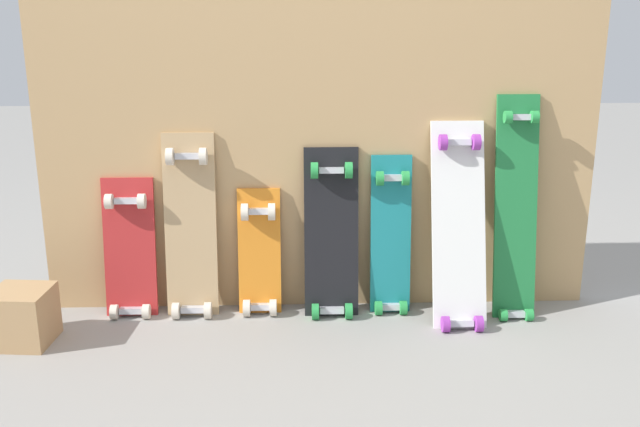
{
  "coord_description": "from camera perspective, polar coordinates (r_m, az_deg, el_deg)",
  "views": [
    {
      "loc": [
        -0.1,
        -2.89,
        1.27
      ],
      "look_at": [
        0.0,
        -0.07,
        0.44
      ],
      "focal_mm": 41.88,
      "sensor_mm": 36.0,
      "label": 1
    }
  ],
  "objects": [
    {
      "name": "ground_plane",
      "position": [
        3.16,
        -0.05,
        -7.29
      ],
      "size": [
        12.0,
        12.0,
        0.0
      ],
      "primitive_type": "plane",
      "color": "gray"
    },
    {
      "name": "plywood_wall_panel",
      "position": [
        2.98,
        -0.1,
        9.88
      ],
      "size": [
        2.26,
        0.04,
        1.86
      ],
      "primitive_type": "cube",
      "color": "tan",
      "rests_on": "ground"
    },
    {
      "name": "skateboard_red",
      "position": [
        3.13,
        -14.33,
        -3.12
      ],
      "size": [
        0.21,
        0.15,
        0.63
      ],
      "color": "#B22626",
      "rests_on": "ground"
    },
    {
      "name": "skateboard_natural",
      "position": [
        3.06,
        -9.87,
        -1.5
      ],
      "size": [
        0.21,
        0.16,
        0.81
      ],
      "color": "tan",
      "rests_on": "ground"
    },
    {
      "name": "skateboard_orange",
      "position": [
        3.07,
        -4.65,
        -3.47
      ],
      "size": [
        0.17,
        0.15,
        0.58
      ],
      "color": "orange",
      "rests_on": "ground"
    },
    {
      "name": "skateboard_black",
      "position": [
        3.03,
        0.88,
        -2.06
      ],
      "size": [
        0.22,
        0.19,
        0.75
      ],
      "color": "black",
      "rests_on": "ground"
    },
    {
      "name": "skateboard_teal",
      "position": [
        3.07,
        5.42,
        -2.21
      ],
      "size": [
        0.17,
        0.15,
        0.72
      ],
      "color": "#197A7F",
      "rests_on": "ground"
    },
    {
      "name": "skateboard_white",
      "position": [
        3.01,
        10.57,
        -1.46
      ],
      "size": [
        0.21,
        0.32,
        0.86
      ],
      "color": "silver",
      "rests_on": "ground"
    },
    {
      "name": "skateboard_green",
      "position": [
        3.11,
        14.73,
        -0.22
      ],
      "size": [
        0.17,
        0.22,
        0.96
      ],
      "color": "#1E7238",
      "rests_on": "ground"
    },
    {
      "name": "wooden_crate",
      "position": [
        3.05,
        -21.78,
        -7.31
      ],
      "size": [
        0.23,
        0.23,
        0.21
      ],
      "primitive_type": "cube",
      "rotation": [
        0.0,
        0.0,
        -0.09
      ],
      "color": "tan",
      "rests_on": "ground"
    }
  ]
}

